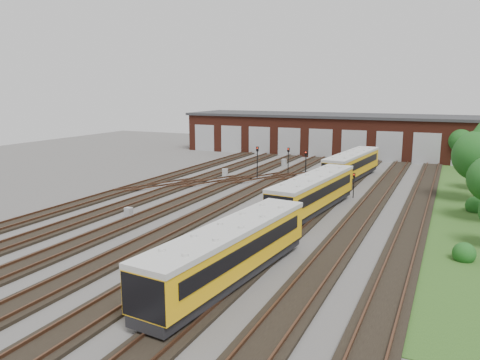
% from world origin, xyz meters
% --- Properties ---
extents(ground, '(120.00, 120.00, 0.00)m').
position_xyz_m(ground, '(0.00, 0.00, 0.00)').
color(ground, '#474442').
rests_on(ground, ground).
extents(track_network, '(30.40, 70.00, 0.33)m').
position_xyz_m(track_network, '(-0.17, 0.59, 0.11)').
color(track_network, black).
rests_on(track_network, ground).
extents(maintenance_shed, '(51.00, 12.50, 6.35)m').
position_xyz_m(maintenance_shed, '(-0.01, 39.97, 3.20)').
color(maintenance_shed, '#532014').
rests_on(maintenance_shed, ground).
extents(metro_train, '(3.81, 45.96, 2.85)m').
position_xyz_m(metro_train, '(6.00, 2.21, 1.79)').
color(metro_train, black).
rests_on(metro_train, ground).
extents(signal_mast_0, '(0.31, 0.30, 3.76)m').
position_xyz_m(signal_mast_0, '(-4.28, 14.61, 2.39)').
color(signal_mast_0, black).
rests_on(signal_mast_0, ground).
extents(signal_mast_1, '(0.27, 0.25, 3.39)m').
position_xyz_m(signal_mast_1, '(-1.64, 18.01, 2.16)').
color(signal_mast_1, black).
rests_on(signal_mast_1, ground).
extents(signal_mast_2, '(0.30, 0.28, 3.80)m').
position_xyz_m(signal_mast_2, '(2.01, 13.13, 2.41)').
color(signal_mast_2, black).
rests_on(signal_mast_2, ground).
extents(signal_mast_3, '(0.23, 0.21, 2.44)m').
position_xyz_m(signal_mast_3, '(7.99, 9.16, 1.58)').
color(signal_mast_3, black).
rests_on(signal_mast_3, ground).
extents(relay_cabinet_0, '(0.59, 0.50, 0.95)m').
position_xyz_m(relay_cabinet_0, '(-6.98, -5.83, 0.47)').
color(relay_cabinet_0, '#999B9D').
rests_on(relay_cabinet_0, ground).
extents(relay_cabinet_1, '(0.62, 0.54, 0.97)m').
position_xyz_m(relay_cabinet_1, '(-4.42, 24.49, 0.48)').
color(relay_cabinet_1, '#999B9D').
rests_on(relay_cabinet_1, ground).
extents(relay_cabinet_2, '(0.80, 0.75, 1.07)m').
position_xyz_m(relay_cabinet_2, '(-7.89, 13.41, 0.54)').
color(relay_cabinet_2, '#999B9D').
rests_on(relay_cabinet_2, ground).
extents(relay_cabinet_3, '(0.58, 0.49, 0.93)m').
position_xyz_m(relay_cabinet_3, '(4.91, 23.01, 0.46)').
color(relay_cabinet_3, '#999B9D').
rests_on(relay_cabinet_3, ground).
extents(relay_cabinet_4, '(0.83, 0.77, 1.10)m').
position_xyz_m(relay_cabinet_4, '(2.07, 19.45, 0.55)').
color(relay_cabinet_4, '#999B9D').
rests_on(relay_cabinet_4, ground).
extents(tree_0, '(3.68, 3.68, 6.10)m').
position_xyz_m(tree_0, '(17.23, 34.95, 3.92)').
color(tree_0, '#322616').
rests_on(tree_0, ground).
extents(tree_2, '(4.63, 4.63, 7.67)m').
position_xyz_m(tree_2, '(18.54, 12.10, 4.93)').
color(tree_2, '#322616').
rests_on(tree_2, ground).
extents(bush_0, '(1.37, 1.37, 1.37)m').
position_xyz_m(bush_0, '(17.49, -4.90, 0.69)').
color(bush_0, '#134514').
rests_on(bush_0, ground).
extents(bush_1, '(1.58, 1.58, 1.58)m').
position_xyz_m(bush_1, '(18.46, 8.30, 0.79)').
color(bush_1, '#134514').
rests_on(bush_1, ground).
extents(bush_2, '(1.49, 1.49, 1.49)m').
position_xyz_m(bush_2, '(18.70, 29.65, 0.75)').
color(bush_2, '#134514').
rests_on(bush_2, ground).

